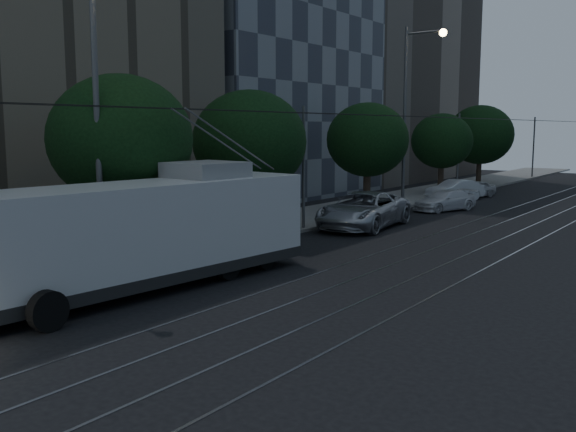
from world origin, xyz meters
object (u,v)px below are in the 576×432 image
(car_white_c, at_px, (455,190))
(streetlamp_far, at_px, (411,101))
(car_white_a, at_px, (370,210))
(streetlamp_near, at_px, (104,86))
(car_white_d, at_px, (474,189))
(trolleybus, at_px, (141,234))
(car_white_b, at_px, (445,200))
(pickup_silver, at_px, (364,210))

(car_white_c, height_order, streetlamp_far, streetlamp_far)
(car_white_a, distance_m, streetlamp_near, 17.56)
(car_white_a, relative_size, car_white_d, 1.00)
(trolleybus, bearing_deg, car_white_a, 99.46)
(car_white_b, height_order, streetlamp_near, streetlamp_near)
(streetlamp_far, bearing_deg, car_white_c, 84.96)
(trolleybus, bearing_deg, streetlamp_far, 99.96)
(car_white_c, bearing_deg, streetlamp_near, -66.42)
(trolleybus, height_order, car_white_a, trolleybus)
(car_white_b, distance_m, streetlamp_far, 6.33)
(car_white_b, height_order, streetlamp_far, streetlamp_far)
(car_white_b, xyz_separation_m, streetlamp_near, (-2.08, -23.30, 5.66))
(car_white_d, distance_m, streetlamp_far, 10.65)
(streetlamp_near, bearing_deg, trolleybus, -9.70)
(car_white_a, bearing_deg, pickup_silver, -56.96)
(car_white_b, xyz_separation_m, streetlamp_far, (-2.14, -0.44, 5.94))
(pickup_silver, distance_m, streetlamp_near, 15.61)
(car_white_d, xyz_separation_m, streetlamp_near, (-0.92, -31.64, 5.67))
(streetlamp_near, bearing_deg, car_white_a, 87.90)
(trolleybus, xyz_separation_m, car_white_d, (-0.96, 31.97, -1.16))
(pickup_silver, distance_m, car_white_b, 8.74)
(trolleybus, height_order, car_white_d, trolleybus)
(car_white_a, height_order, car_white_b, car_white_b)
(car_white_d, xyz_separation_m, streetlamp_far, (-0.98, -8.78, 5.95))
(car_white_a, xyz_separation_m, car_white_b, (1.47, 6.69, 0.02))
(car_white_c, height_order, car_white_d, car_white_c)
(pickup_silver, xyz_separation_m, streetlamp_near, (-1.35, -14.59, 5.38))
(pickup_silver, relative_size, car_white_a, 1.82)
(car_white_b, distance_m, car_white_c, 5.95)
(car_white_d, relative_size, streetlamp_far, 0.32)
(car_white_a, relative_size, streetlamp_far, 0.32)
(pickup_silver, height_order, car_white_d, pickup_silver)
(car_white_a, bearing_deg, car_white_b, 90.45)
(trolleybus, height_order, streetlamp_far, streetlamp_far)
(car_white_c, distance_m, car_white_d, 2.65)
(pickup_silver, xyz_separation_m, car_white_a, (-0.74, 2.02, -0.29))
(trolleybus, relative_size, car_white_a, 3.63)
(trolleybus, relative_size, car_white_d, 3.62)
(streetlamp_far, bearing_deg, streetlamp_near, -89.84)
(streetlamp_far, bearing_deg, pickup_silver, -80.29)
(pickup_silver, xyz_separation_m, car_white_d, (-0.44, 17.05, -0.29))
(trolleybus, distance_m, car_white_b, 23.65)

